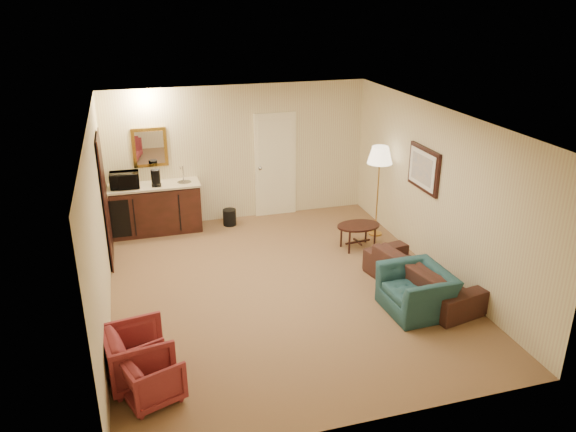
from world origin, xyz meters
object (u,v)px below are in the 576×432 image
sofa (422,269)px  teal_armchair (417,284)px  coffee_table (358,236)px  floor_lamp (378,191)px  coffee_maker (156,178)px  microwave (124,178)px  wetbar_cabinet (156,208)px  waste_bin (230,217)px  rose_chair_far (139,353)px  rose_chair_near (152,376)px

sofa → teal_armchair: bearing=132.5°
coffee_table → floor_lamp: bearing=40.0°
coffee_table → coffee_maker: bearing=153.5°
coffee_table → sofa: bearing=-80.1°
microwave → coffee_maker: (0.54, -0.07, -0.02)m
wetbar_cabinet → coffee_maker: size_ratio=5.36×
floor_lamp → waste_bin: size_ratio=5.35×
rose_chair_far → microwave: (0.00, 4.32, 0.73)m
coffee_maker → teal_armchair: bearing=-62.6°
wetbar_cabinet → microwave: 0.81m
wetbar_cabinet → sofa: (3.60, -3.42, -0.08)m
rose_chair_near → floor_lamp: bearing=-70.6°
rose_chair_far → sofa: bearing=-86.3°
coffee_table → coffee_maker: size_ratio=2.48×
wetbar_cabinet → teal_armchair: 5.07m
floor_lamp → waste_bin: (-2.50, 1.19, -0.68)m
wetbar_cabinet → rose_chair_near: wetbar_cabinet is taller
floor_lamp → rose_chair_near: bearing=-140.8°
teal_armchair → rose_chair_far: size_ratio=1.30×
sofa → rose_chair_far: sofa is taller
teal_armchair → wetbar_cabinet: bearing=-142.1°
coffee_maker → microwave: bearing=159.8°
waste_bin → teal_armchair: bearing=-63.1°
wetbar_cabinet → rose_chair_near: 4.74m
waste_bin → coffee_maker: 1.60m
sofa → rose_chair_near: (-3.98, -1.30, -0.08)m
rose_chair_near → rose_chair_far: bearing=-2.4°
teal_armchair → rose_chair_far: 3.81m
sofa → floor_lamp: floor_lamp is taller
rose_chair_near → rose_chair_far: size_ratio=0.82×
floor_lamp → microwave: bearing=164.1°
floor_lamp → microwave: floor_lamp is taller
coffee_table → teal_armchair: bearing=-90.8°
sofa → waste_bin: (-2.25, 3.35, -0.22)m
microwave → rose_chair_near: bearing=-87.2°
rose_chair_far → coffee_maker: size_ratio=2.39×
wetbar_cabinet → rose_chair_near: size_ratio=2.73×
wetbar_cabinet → rose_chair_far: wetbar_cabinet is taller
coffee_table → microwave: size_ratio=1.50×
teal_armchair → rose_chair_near: teal_armchair is taller
waste_bin → microwave: 2.07m
wetbar_cabinet → coffee_maker: 0.62m
rose_chair_far → rose_chair_near: bearing=-171.6°
rose_chair_near → coffee_maker: (0.43, 4.63, 0.77)m
teal_armchair → coffee_maker: size_ratio=3.10×
floor_lamp → sofa: bearing=-96.6°
rose_chair_near → waste_bin: (1.73, 4.65, -0.14)m
waste_bin → rose_chair_near: bearing=-110.4°
coffee_maker → rose_chair_far: bearing=-110.4°
sofa → wetbar_cabinet: bearing=34.8°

